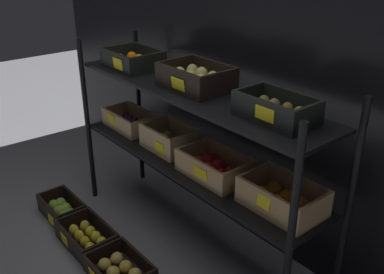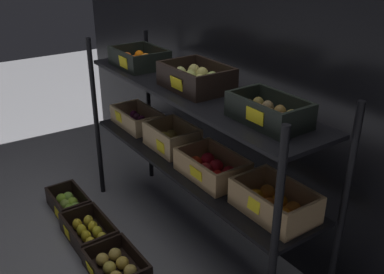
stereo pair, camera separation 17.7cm
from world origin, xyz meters
TOP-DOWN VIEW (x-y plane):
  - ground_plane at (0.00, 0.00)m, footprint 10.00×10.00m
  - storefront_wall at (0.00, 0.40)m, footprint 4.07×0.12m
  - display_rack at (0.02, 0.00)m, footprint 1.78×0.43m
  - crate_ground_apple_green at (-0.75, -0.48)m, footprint 0.34×0.21m
  - crate_ground_lemon at (-0.38, -0.49)m, footprint 0.38×0.24m
  - crate_ground_apple_gold at (-0.02, -0.49)m, footprint 0.36×0.27m

SIDE VIEW (x-z plane):
  - ground_plane at x=0.00m, z-range 0.00..0.00m
  - crate_ground_apple_gold at x=-0.02m, z-range -0.01..0.09m
  - crate_ground_lemon at x=-0.38m, z-range -0.01..0.11m
  - crate_ground_apple_green at x=-0.75m, z-range -0.01..0.11m
  - display_rack at x=0.02m, z-range 0.19..1.30m
  - storefront_wall at x=0.00m, z-range 0.00..2.21m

